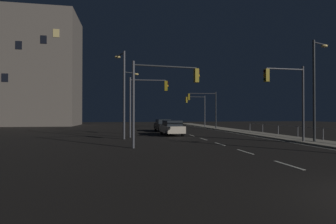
{
  "coord_description": "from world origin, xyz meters",
  "views": [
    {
      "loc": [
        -6.9,
        -4.94,
        2.15
      ],
      "look_at": [
        -0.87,
        30.76,
        2.56
      ],
      "focal_mm": 27.34,
      "sensor_mm": 36.0,
      "label": 1
    }
  ],
  "objects_px": {
    "traffic_light_near_left": "(196,105)",
    "building_distant": "(11,69)",
    "street_lamp_across_street": "(316,81)",
    "traffic_light_far_left": "(287,89)",
    "traffic_light_near_right": "(163,87)",
    "car_oncoming": "(163,125)",
    "car": "(172,128)",
    "street_lamp_far_end": "(123,87)",
    "traffic_light_mid_right": "(146,95)",
    "street_lamp_mid_block": "(126,96)",
    "traffic_light_far_right": "(203,102)"
  },
  "relations": [
    {
      "from": "traffic_light_near_left",
      "to": "building_distant",
      "type": "relative_size",
      "value": 0.21
    },
    {
      "from": "street_lamp_mid_block",
      "to": "traffic_light_near_left",
      "type": "bearing_deg",
      "value": 45.89
    },
    {
      "from": "traffic_light_near_right",
      "to": "street_lamp_mid_block",
      "type": "xyz_separation_m",
      "value": [
        -2.38,
        12.93,
        0.34
      ]
    },
    {
      "from": "traffic_light_near_left",
      "to": "traffic_light_near_right",
      "type": "height_order",
      "value": "traffic_light_near_right"
    },
    {
      "from": "traffic_light_mid_right",
      "to": "traffic_light_far_right",
      "type": "xyz_separation_m",
      "value": [
        9.58,
        12.42,
        0.01
      ]
    },
    {
      "from": "street_lamp_across_street",
      "to": "traffic_light_far_left",
      "type": "bearing_deg",
      "value": 173.6
    },
    {
      "from": "traffic_light_far_left",
      "to": "street_lamp_across_street",
      "type": "relative_size",
      "value": 0.75
    },
    {
      "from": "traffic_light_far_left",
      "to": "traffic_light_far_right",
      "type": "xyz_separation_m",
      "value": [
        -0.42,
        19.38,
        -0.1
      ]
    },
    {
      "from": "street_lamp_across_street",
      "to": "car_oncoming",
      "type": "bearing_deg",
      "value": 120.54
    },
    {
      "from": "traffic_light_far_left",
      "to": "traffic_light_near_right",
      "type": "height_order",
      "value": "traffic_light_far_left"
    },
    {
      "from": "traffic_light_mid_right",
      "to": "street_lamp_mid_block",
      "type": "distance_m",
      "value": 5.71
    },
    {
      "from": "car",
      "to": "street_lamp_across_street",
      "type": "xyz_separation_m",
      "value": [
        9.41,
        -9.22,
        3.87
      ]
    },
    {
      "from": "street_lamp_mid_block",
      "to": "traffic_light_near_right",
      "type": "bearing_deg",
      "value": -79.59
    },
    {
      "from": "car",
      "to": "traffic_light_near_right",
      "type": "bearing_deg",
      "value": -103.82
    },
    {
      "from": "car",
      "to": "car_oncoming",
      "type": "relative_size",
      "value": 1.0
    },
    {
      "from": "traffic_light_mid_right",
      "to": "traffic_light_far_left",
      "type": "height_order",
      "value": "traffic_light_far_left"
    },
    {
      "from": "traffic_light_mid_right",
      "to": "traffic_light_far_right",
      "type": "bearing_deg",
      "value": 52.37
    },
    {
      "from": "car",
      "to": "traffic_light_mid_right",
      "type": "xyz_separation_m",
      "value": [
        -2.84,
        -2.01,
        3.19
      ]
    },
    {
      "from": "car_oncoming",
      "to": "traffic_light_near_left",
      "type": "relative_size",
      "value": 0.84
    },
    {
      "from": "traffic_light_near_right",
      "to": "building_distant",
      "type": "bearing_deg",
      "value": 122.98
    },
    {
      "from": "car_oncoming",
      "to": "traffic_light_far_left",
      "type": "bearing_deg",
      "value": -65.54
    },
    {
      "from": "traffic_light_far_left",
      "to": "street_lamp_across_street",
      "type": "xyz_separation_m",
      "value": [
        2.25,
        -0.25,
        0.57
      ]
    },
    {
      "from": "street_lamp_far_end",
      "to": "traffic_light_near_left",
      "type": "bearing_deg",
      "value": 57.09
    },
    {
      "from": "traffic_light_mid_right",
      "to": "street_lamp_far_end",
      "type": "distance_m",
      "value": 2.58
    },
    {
      "from": "street_lamp_across_street",
      "to": "building_distant",
      "type": "height_order",
      "value": "building_distant"
    },
    {
      "from": "street_lamp_mid_block",
      "to": "car",
      "type": "bearing_deg",
      "value": -35.41
    },
    {
      "from": "car",
      "to": "traffic_light_near_left",
      "type": "relative_size",
      "value": 0.84
    },
    {
      "from": "traffic_light_near_right",
      "to": "traffic_light_far_right",
      "type": "height_order",
      "value": "traffic_light_near_right"
    },
    {
      "from": "traffic_light_near_right",
      "to": "building_distant",
      "type": "xyz_separation_m",
      "value": [
        -24.82,
        38.24,
        7.16
      ]
    },
    {
      "from": "car",
      "to": "street_lamp_mid_block",
      "type": "bearing_deg",
      "value": 144.59
    },
    {
      "from": "traffic_light_far_right",
      "to": "street_lamp_across_street",
      "type": "relative_size",
      "value": 0.72
    },
    {
      "from": "traffic_light_mid_right",
      "to": "street_lamp_across_street",
      "type": "bearing_deg",
      "value": -30.49
    },
    {
      "from": "traffic_light_mid_right",
      "to": "building_distant",
      "type": "bearing_deg",
      "value": 128.41
    },
    {
      "from": "street_lamp_across_street",
      "to": "building_distant",
      "type": "relative_size",
      "value": 0.3
    },
    {
      "from": "car",
      "to": "street_lamp_far_end",
      "type": "relative_size",
      "value": 0.57
    },
    {
      "from": "traffic_light_near_left",
      "to": "building_distant",
      "type": "bearing_deg",
      "value": 159.09
    },
    {
      "from": "traffic_light_near_right",
      "to": "traffic_light_far_right",
      "type": "distance_m",
      "value": 21.95
    },
    {
      "from": "building_distant",
      "to": "street_lamp_across_street",
      "type": "bearing_deg",
      "value": -46.02
    },
    {
      "from": "car_oncoming",
      "to": "traffic_light_far_left",
      "type": "distance_m",
      "value": 17.41
    },
    {
      "from": "traffic_light_mid_right",
      "to": "street_lamp_across_street",
      "type": "xyz_separation_m",
      "value": [
        12.25,
        -7.21,
        0.68
      ]
    },
    {
      "from": "car_oncoming",
      "to": "traffic_light_near_left",
      "type": "bearing_deg",
      "value": 51.98
    },
    {
      "from": "car_oncoming",
      "to": "traffic_light_near_right",
      "type": "distance_m",
      "value": 16.64
    },
    {
      "from": "car",
      "to": "traffic_light_far_left",
      "type": "distance_m",
      "value": 11.94
    },
    {
      "from": "car",
      "to": "car_oncoming",
      "type": "height_order",
      "value": "same"
    },
    {
      "from": "traffic_light_far_left",
      "to": "building_distant",
      "type": "xyz_separation_m",
      "value": [
        -34.33,
        37.65,
        7.05
      ]
    },
    {
      "from": "traffic_light_far_left",
      "to": "traffic_light_near_right",
      "type": "xyz_separation_m",
      "value": [
        -9.51,
        -0.6,
        -0.11
      ]
    },
    {
      "from": "car",
      "to": "street_lamp_far_end",
      "type": "distance_m",
      "value": 7.09
    },
    {
      "from": "traffic_light_mid_right",
      "to": "traffic_light_near_right",
      "type": "xyz_separation_m",
      "value": [
        0.49,
        -7.55,
        0.0
      ]
    },
    {
      "from": "car",
      "to": "traffic_light_mid_right",
      "type": "height_order",
      "value": "traffic_light_mid_right"
    },
    {
      "from": "traffic_light_mid_right",
      "to": "car",
      "type": "bearing_deg",
      "value": 35.35
    }
  ]
}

